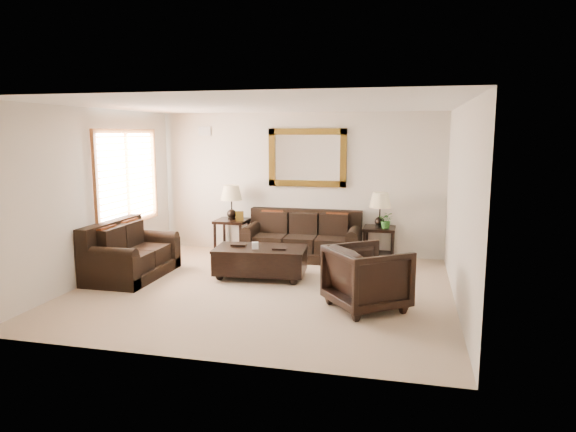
% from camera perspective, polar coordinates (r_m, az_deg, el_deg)
% --- Properties ---
extents(room, '(5.51, 5.01, 2.71)m').
position_cam_1_polar(room, '(7.48, -2.85, 1.82)').
color(room, tan).
rests_on(room, ground).
extents(window, '(0.07, 1.96, 1.66)m').
position_cam_1_polar(window, '(9.37, -17.38, 4.12)').
color(window, white).
rests_on(window, room).
extents(mirror, '(1.50, 0.06, 1.10)m').
position_cam_1_polar(mirror, '(9.79, 2.14, 6.49)').
color(mirror, '#48270E').
rests_on(mirror, room).
extents(air_vent, '(0.25, 0.02, 0.18)m').
position_cam_1_polar(air_vent, '(10.40, -9.25, 9.29)').
color(air_vent, '#999999').
rests_on(air_vent, room).
extents(sofa, '(2.14, 0.92, 0.88)m').
position_cam_1_polar(sofa, '(9.61, 1.63, -2.79)').
color(sofa, black).
rests_on(sofa, room).
extents(loveseat, '(0.95, 1.60, 0.90)m').
position_cam_1_polar(loveseat, '(8.74, -17.26, -4.32)').
color(loveseat, black).
rests_on(loveseat, room).
extents(end_table_left, '(0.60, 0.60, 1.32)m').
position_cam_1_polar(end_table_left, '(9.97, -6.27, 0.78)').
color(end_table_left, black).
rests_on(end_table_left, room).
extents(end_table_right, '(0.57, 0.57, 1.25)m').
position_cam_1_polar(end_table_right, '(9.43, 10.16, -0.05)').
color(end_table_right, black).
rests_on(end_table_right, room).
extents(coffee_table, '(1.52, 0.90, 0.62)m').
position_cam_1_polar(coffee_table, '(8.30, -3.06, -4.78)').
color(coffee_table, black).
rests_on(coffee_table, room).
extents(armchair, '(1.22, 1.23, 0.93)m').
position_cam_1_polar(armchair, '(6.88, 8.79, -6.45)').
color(armchair, black).
rests_on(armchair, floor).
extents(potted_plant, '(0.30, 0.33, 0.23)m').
position_cam_1_polar(potted_plant, '(9.34, 10.87, -0.66)').
color(potted_plant, '#296020').
rests_on(potted_plant, end_table_right).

